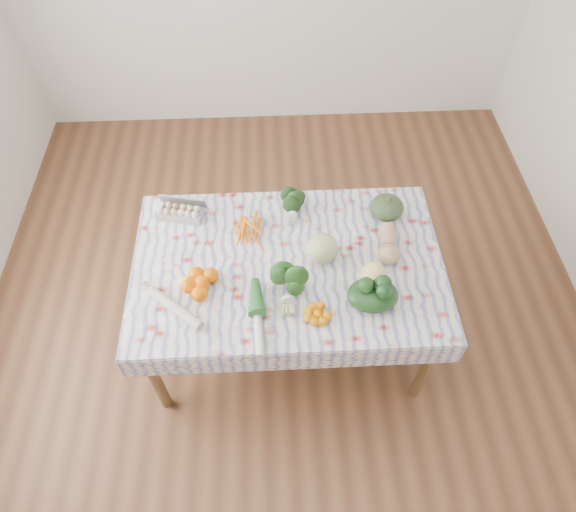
% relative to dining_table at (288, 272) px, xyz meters
% --- Properties ---
extents(ground, '(4.50, 4.50, 0.00)m').
position_rel_dining_table_xyz_m(ground, '(0.00, 0.00, -0.68)').
color(ground, '#56331D').
rests_on(ground, ground).
extents(dining_table, '(1.60, 1.00, 0.75)m').
position_rel_dining_table_xyz_m(dining_table, '(0.00, 0.00, 0.00)').
color(dining_table, brown).
rests_on(dining_table, ground).
extents(tablecloth, '(1.66, 1.06, 0.01)m').
position_rel_dining_table_xyz_m(tablecloth, '(0.00, 0.00, 0.08)').
color(tablecloth, silver).
rests_on(tablecloth, dining_table).
extents(egg_carton, '(0.28, 0.16, 0.07)m').
position_rel_dining_table_xyz_m(egg_carton, '(-0.60, 0.35, 0.12)').
color(egg_carton, gray).
rests_on(egg_carton, tablecloth).
extents(carrot_bunch, '(0.24, 0.22, 0.04)m').
position_rel_dining_table_xyz_m(carrot_bunch, '(-0.20, 0.18, 0.10)').
color(carrot_bunch, orange).
rests_on(carrot_bunch, tablecloth).
extents(kale_bunch, '(0.15, 0.13, 0.13)m').
position_rel_dining_table_xyz_m(kale_bunch, '(0.04, 0.35, 0.15)').
color(kale_bunch, '#1B3815').
rests_on(kale_bunch, tablecloth).
extents(kabocha_squash, '(0.23, 0.23, 0.12)m').
position_rel_dining_table_xyz_m(kabocha_squash, '(0.57, 0.32, 0.15)').
color(kabocha_squash, '#344A26').
rests_on(kabocha_squash, tablecloth).
extents(cabbage, '(0.21, 0.21, 0.17)m').
position_rel_dining_table_xyz_m(cabbage, '(0.18, 0.02, 0.17)').
color(cabbage, '#AABB7B').
rests_on(cabbage, tablecloth).
extents(butternut_squash, '(0.14, 0.26, 0.11)m').
position_rel_dining_table_xyz_m(butternut_squash, '(0.54, 0.06, 0.14)').
color(butternut_squash, tan).
rests_on(butternut_squash, tablecloth).
extents(orange_cluster, '(0.34, 0.34, 0.09)m').
position_rel_dining_table_xyz_m(orange_cluster, '(-0.45, -0.14, 0.13)').
color(orange_cluster, '#FF6B00').
rests_on(orange_cluster, tablecloth).
extents(broccoli, '(0.17, 0.17, 0.12)m').
position_rel_dining_table_xyz_m(broccoli, '(-0.01, -0.21, 0.14)').
color(broccoli, '#23521B').
rests_on(broccoli, tablecloth).
extents(mandarin_cluster, '(0.21, 0.21, 0.05)m').
position_rel_dining_table_xyz_m(mandarin_cluster, '(0.13, -0.34, 0.11)').
color(mandarin_cluster, orange).
rests_on(mandarin_cluster, tablecloth).
extents(grapefruit, '(0.16, 0.16, 0.13)m').
position_rel_dining_table_xyz_m(grapefruit, '(0.43, -0.15, 0.15)').
color(grapefruit, '#E8E577').
rests_on(grapefruit, tablecloth).
extents(spinach_bag, '(0.30, 0.27, 0.11)m').
position_rel_dining_table_xyz_m(spinach_bag, '(0.41, -0.26, 0.14)').
color(spinach_bag, black).
rests_on(spinach_bag, tablecloth).
extents(daikon, '(0.31, 0.27, 0.05)m').
position_rel_dining_table_xyz_m(daikon, '(-0.57, -0.27, 0.11)').
color(daikon, beige).
rests_on(daikon, tablecloth).
extents(leek, '(0.06, 0.41, 0.04)m').
position_rel_dining_table_xyz_m(leek, '(-0.16, -0.35, 0.11)').
color(leek, silver).
rests_on(leek, tablecloth).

